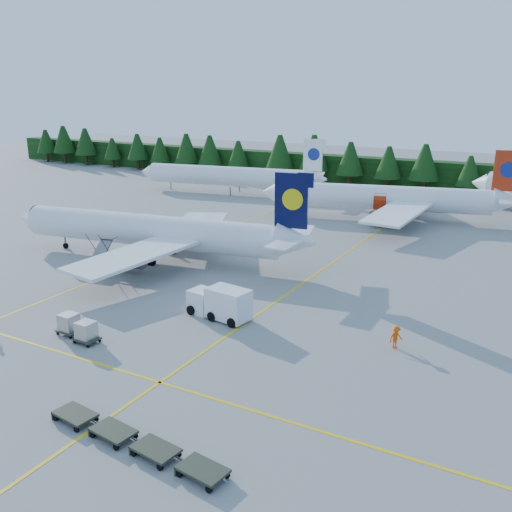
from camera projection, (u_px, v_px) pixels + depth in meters
The scene contains 13 objects.
ground at pixel (148, 334), 48.11m from camera, with size 320.00×320.00×0.00m, color gray.
taxi_stripe_a at pixel (163, 254), 71.38m from camera, with size 0.25×120.00×0.01m, color yellow.
taxi_stripe_b at pixel (309, 279), 62.07m from camera, with size 0.25×120.00×0.01m, color yellow.
taxi_stripe_cross at pixel (97, 363), 43.08m from camera, with size 80.00×0.25×0.01m, color yellow.
treeline_hedge at pixel (406, 174), 115.97m from camera, with size 220.00×4.00×6.00m, color black.
airliner_navy at pixel (144, 231), 68.87m from camera, with size 38.76×31.68×11.32m.
airliner_red at pixel (376, 198), 89.36m from camera, with size 38.11×30.98×11.27m.
airliner_far_left at pixel (221, 175), 111.66m from camera, with size 37.51×9.49×10.97m.
airstairs at pixel (94, 268), 63.44m from camera, with size 4.19×5.68×3.49m.
service_truck at pixel (219, 302), 51.32m from camera, with size 6.33×3.01×2.94m.
dolly_train at pixel (134, 439), 32.93m from camera, with size 12.84×2.58×0.16m.
uld_pair at pixel (77, 327), 47.08m from camera, with size 4.52×2.11×1.52m.
crew_c at pixel (396, 337), 45.31m from camera, with size 0.79×0.54×1.91m, color #FF5105.
Camera 1 is at (29.47, -34.22, 20.05)m, focal length 40.00 mm.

